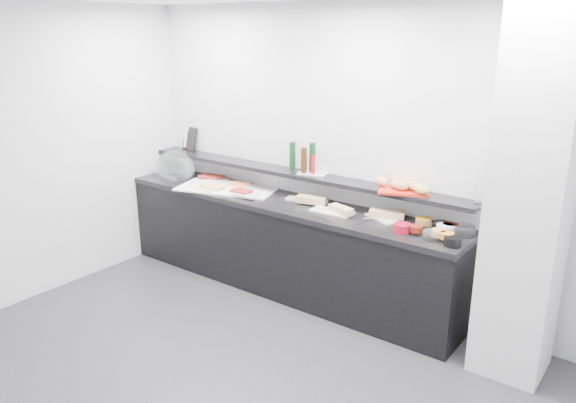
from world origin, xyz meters
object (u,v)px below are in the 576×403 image
Objects in this scene: sandwich_plate_mid at (332,212)px; cloche_base at (173,173)px; bread_tray at (404,190)px; framed_print at (190,138)px; carafe at (482,186)px; condiment_tray at (313,173)px.

cloche_base is at bearing 175.76° from sandwich_plate_mid.
sandwich_plate_mid is 0.93× the size of bread_tray.
cloche_base is 0.43m from framed_print.
cloche_base reaches higher than sandwich_plate_mid.
sandwich_plate_mid is at bearing -169.68° from carafe.
framed_print reaches higher than cloche_base.
condiment_tray is (-0.37, 0.23, 0.25)m from sandwich_plate_mid.
sandwich_plate_mid is 0.67m from bread_tray.
framed_print is 2.68m from bread_tray.
sandwich_plate_mid is at bearing 177.04° from bread_tray.
framed_print is (0.03, 0.24, 0.36)m from cloche_base.
sandwich_plate_mid is at bearing 7.48° from framed_print.
bread_tray reaches higher than condiment_tray.
carafe reaches higher than bread_tray.
bread_tray is at bearing 16.08° from sandwich_plate_mid.
cloche_base is 1.78m from condiment_tray.
cloche_base is 0.97× the size of bread_tray.
cloche_base is at bearing 161.27° from bread_tray.
cloche_base is at bearing -177.27° from carafe.
condiment_tray reaches higher than cloche_base.
cloche_base is 2.73m from bread_tray.
bread_tray is at bearing 2.64° from cloche_base.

